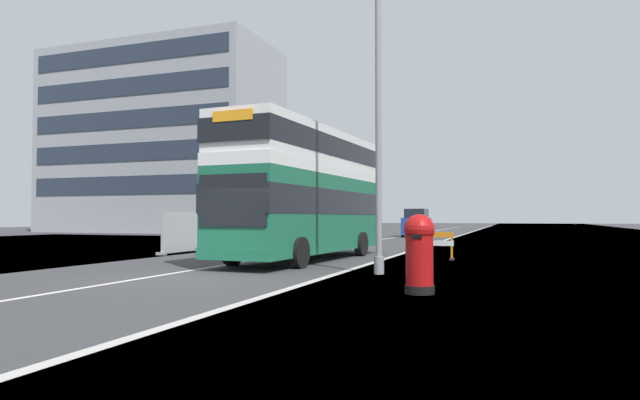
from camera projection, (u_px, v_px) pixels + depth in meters
name	position (u px, v px, depth m)	size (l,w,h in m)	color
ground	(210.00, 281.00, 14.28)	(140.00, 280.00, 0.10)	#38383A
double_decker_bus	(306.00, 191.00, 20.84)	(3.15, 10.63, 4.92)	#196042
lamppost_foreground	(378.00, 118.00, 15.71)	(0.29, 0.70, 9.42)	gray
red_pillar_postbox	(419.00, 250.00, 11.63)	(0.65, 0.65, 1.69)	black
roadworks_barrier	(435.00, 243.00, 20.85)	(1.41, 0.45, 1.06)	orange
construction_site_fence	(265.00, 229.00, 32.98)	(0.44, 20.60, 1.93)	#A8AAAD
car_oncoming_near	(335.00, 225.00, 39.11)	(1.97, 4.29, 2.25)	black
car_receding_mid	(417.00, 224.00, 45.41)	(1.99, 4.24, 2.31)	navy
bare_tree_far_verge_near	(299.00, 214.00, 63.98)	(3.02, 2.29, 4.05)	#4C3D2D
bare_tree_far_verge_mid	(285.00, 212.00, 55.63)	(3.76, 2.91, 4.64)	#4C3D2D
backdrop_office_block	(162.00, 142.00, 61.34)	(25.17, 12.13, 20.16)	gray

